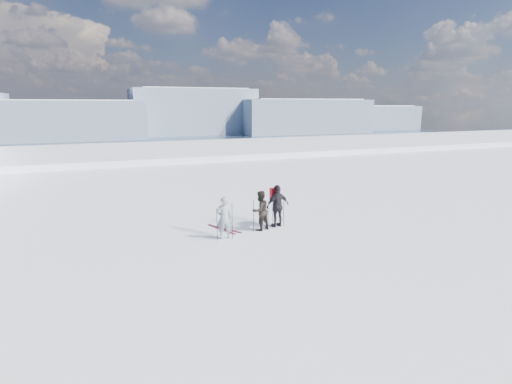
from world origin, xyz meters
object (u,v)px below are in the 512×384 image
at_px(skier_pack, 278,206).
at_px(skier_grey, 224,218).
at_px(skis_loose, 223,229).
at_px(skier_dark, 260,211).

bearing_deg(skier_pack, skier_grey, 8.10).
distance_m(skier_grey, skis_loose, 1.35).
height_order(skier_grey, skis_loose, skier_grey).
bearing_deg(skier_dark, skier_grey, -3.80).
relative_size(skier_grey, skier_pack, 0.92).
xyz_separation_m(skier_grey, skis_loose, (0.27, 1.07, -0.78)).
relative_size(skier_dark, skier_pack, 0.91).
height_order(skier_grey, skier_dark, skier_grey).
relative_size(skier_grey, skis_loose, 0.98).
relative_size(skier_grey, skier_dark, 1.01).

